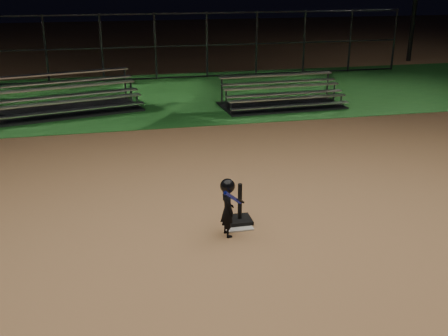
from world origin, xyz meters
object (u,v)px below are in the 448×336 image
Objects in this scene: batting_tee at (240,215)px; child_batter at (228,206)px; bleacher_left at (64,105)px; bleacher_right at (282,101)px; home_plate at (237,225)px.

child_batter is at bearing -127.23° from batting_tee.
bleacher_right is at bearing -20.86° from bleacher_left.
batting_tee is at bearing -82.64° from bleacher_left.
home_plate is at bearing -83.25° from bleacher_left.
batting_tee is 0.18× the size of bleacher_right.
batting_tee is 8.98m from bleacher_left.
bleacher_right is (3.25, 7.57, 0.05)m from batting_tee.
batting_tee is 0.14× the size of bleacher_left.
bleacher_right reaches higher than batting_tee.
home_plate is 0.10× the size of bleacher_left.
child_batter is 8.72m from bleacher_right.
bleacher_left is 6.56m from bleacher_right.
bleacher_left reaches higher than batting_tee.
home_plate is 0.47× the size of child_batter.
child_batter is at bearing -116.56° from bleacher_right.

